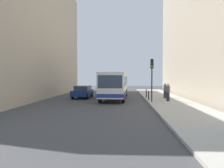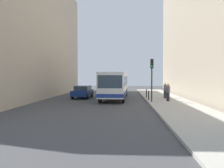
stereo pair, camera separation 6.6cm
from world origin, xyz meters
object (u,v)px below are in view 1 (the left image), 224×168
(bus, at_px, (115,84))
(bollard_mid, at_px, (146,93))
(car_beside_bus, at_px, (83,92))
(traffic_light, at_px, (152,72))
(pedestrian_near_signal, at_px, (168,92))
(pedestrian_mid_sidewalk, at_px, (165,90))
(bollard_near, at_px, (149,95))

(bus, distance_m, bollard_mid, 3.79)
(car_beside_bus, relative_size, traffic_light, 1.10)
(traffic_light, distance_m, pedestrian_near_signal, 2.72)
(pedestrian_near_signal, height_order, pedestrian_mid_sidewalk, pedestrian_mid_sidewalk)
(car_beside_bus, bearing_deg, bollard_mid, 178.72)
(bollard_near, distance_m, bollard_mid, 2.57)
(pedestrian_near_signal, bearing_deg, traffic_light, 108.48)
(bollard_near, relative_size, bollard_mid, 1.00)
(bus, distance_m, bollard_near, 4.48)
(bus, xyz_separation_m, bollard_mid, (3.62, 0.16, -1.10))
(bollard_near, height_order, pedestrian_near_signal, pedestrian_near_signal)
(traffic_light, bearing_deg, bus, 130.57)
(traffic_light, relative_size, bollard_near, 4.32)
(bollard_mid, bearing_deg, car_beside_bus, 175.66)
(bus, xyz_separation_m, bollard_near, (3.62, -2.41, -1.10))
(car_beside_bus, height_order, bollard_mid, car_beside_bus)
(bollard_near, height_order, pedestrian_mid_sidewalk, pedestrian_mid_sidewalk)
(bollard_mid, xyz_separation_m, pedestrian_mid_sidewalk, (2.00, -0.73, 0.41))
(bus, relative_size, bollard_mid, 11.69)
(bollard_mid, bearing_deg, bus, -177.47)
(pedestrian_mid_sidewalk, bearing_deg, bollard_mid, 69.33)
(bus, bearing_deg, car_beside_bus, -8.40)
(bollard_near, bearing_deg, pedestrian_near_signal, -33.27)
(bollard_near, distance_m, pedestrian_near_signal, 2.16)
(pedestrian_mid_sidewalk, bearing_deg, car_beside_bus, 81.55)
(car_beside_bus, bearing_deg, bollard_near, 160.37)
(traffic_light, distance_m, bollard_near, 3.07)
(traffic_light, height_order, bollard_mid, traffic_light)
(bollard_mid, distance_m, pedestrian_near_signal, 4.15)
(traffic_light, bearing_deg, bollard_near, 92.95)
(traffic_light, xyz_separation_m, bollard_mid, (-0.10, 4.50, -2.38))
(car_beside_bus, bearing_deg, pedestrian_mid_sidewalk, 175.28)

